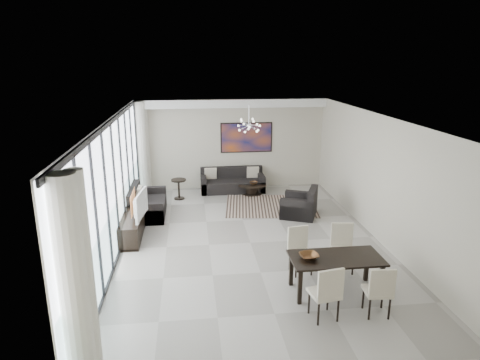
{
  "coord_description": "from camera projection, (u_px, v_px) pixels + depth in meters",
  "views": [
    {
      "loc": [
        -1.32,
        -9.03,
        4.14
      ],
      "look_at": [
        -0.13,
        0.95,
        1.25
      ],
      "focal_mm": 32.0,
      "sensor_mm": 36.0,
      "label": 1
    }
  ],
  "objects": [
    {
      "name": "painting",
      "position": [
        246.0,
        138.0,
        13.78
      ],
      "size": [
        1.68,
        0.04,
        0.98
      ],
      "primitive_type": "cube",
      "color": "#AA4917",
      "rests_on": "room_shell"
    },
    {
      "name": "dining_table",
      "position": [
        336.0,
        262.0,
        7.69
      ],
      "size": [
        1.66,
        0.83,
        0.69
      ],
      "color": "black",
      "rests_on": "floor"
    },
    {
      "name": "sofa_main",
      "position": [
        232.0,
        183.0,
        13.73
      ],
      "size": [
        2.02,
        0.82,
        0.73
      ],
      "color": "black",
      "rests_on": "floor"
    },
    {
      "name": "bowl_coffee",
      "position": [
        254.0,
        183.0,
        13.36
      ],
      "size": [
        0.3,
        0.3,
        0.08
      ],
      "primitive_type": "imported",
      "rotation": [
        0.0,
        0.0,
        0.18
      ],
      "color": "brown",
      "rests_on": "coffee_table"
    },
    {
      "name": "armchair",
      "position": [
        300.0,
        206.0,
        11.53
      ],
      "size": [
        1.18,
        1.21,
        0.79
      ],
      "color": "black",
      "rests_on": "floor"
    },
    {
      "name": "chandelier",
      "position": [
        249.0,
        125.0,
        11.69
      ],
      "size": [
        0.66,
        0.66,
        0.71
      ],
      "color": "silver",
      "rests_on": "room_shell"
    },
    {
      "name": "window_wall",
      "position": [
        119.0,
        187.0,
        9.18
      ],
      "size": [
        0.37,
        8.95,
        2.9
      ],
      "color": "white",
      "rests_on": "floor"
    },
    {
      "name": "tv_console",
      "position": [
        132.0,
        227.0,
        10.17
      ],
      "size": [
        0.48,
        1.7,
        0.53
      ],
      "primitive_type": "cube",
      "color": "black",
      "rests_on": "floor"
    },
    {
      "name": "soffit",
      "position": [
        231.0,
        103.0,
        13.25
      ],
      "size": [
        5.98,
        0.4,
        0.26
      ],
      "primitive_type": "cube",
      "color": "white",
      "rests_on": "room_shell"
    },
    {
      "name": "room_shell",
      "position": [
        271.0,
        182.0,
        9.57
      ],
      "size": [
        6.0,
        9.0,
        2.9
      ],
      "color": "#A8A39B",
      "rests_on": "ground"
    },
    {
      "name": "bowl_dining",
      "position": [
        309.0,
        256.0,
        7.61
      ],
      "size": [
        0.38,
        0.38,
        0.08
      ],
      "primitive_type": "imported",
      "rotation": [
        0.0,
        0.0,
        0.13
      ],
      "color": "brown",
      "rests_on": "dining_table"
    },
    {
      "name": "side_table",
      "position": [
        179.0,
        186.0,
        12.88
      ],
      "size": [
        0.45,
        0.45,
        0.62
      ],
      "color": "black",
      "rests_on": "floor"
    },
    {
      "name": "dining_chair_nw",
      "position": [
        299.0,
        246.0,
        8.49
      ],
      "size": [
        0.48,
        0.48,
        0.92
      ],
      "color": "beige",
      "rests_on": "floor"
    },
    {
      "name": "loveseat",
      "position": [
        146.0,
        206.0,
        11.58
      ],
      "size": [
        0.91,
        1.61,
        0.8
      ],
      "color": "black",
      "rests_on": "floor"
    },
    {
      "name": "dining_chair_ne",
      "position": [
        342.0,
        244.0,
        8.56
      ],
      "size": [
        0.5,
        0.5,
        0.95
      ],
      "color": "beige",
      "rests_on": "floor"
    },
    {
      "name": "coffee_table",
      "position": [
        252.0,
        188.0,
        13.43
      ],
      "size": [
        0.91,
        0.91,
        0.32
      ],
      "color": "black",
      "rests_on": "floor"
    },
    {
      "name": "television",
      "position": [
        137.0,
        205.0,
        9.95
      ],
      "size": [
        0.27,
        1.07,
        0.61
      ],
      "primitive_type": "imported",
      "rotation": [
        0.0,
        0.0,
        1.44
      ],
      "color": "gray",
      "rests_on": "tv_console"
    },
    {
      "name": "dining_chair_sw",
      "position": [
        327.0,
        290.0,
        6.83
      ],
      "size": [
        0.51,
        0.51,
        0.97
      ],
      "color": "beige",
      "rests_on": "floor"
    },
    {
      "name": "rug",
      "position": [
        271.0,
        206.0,
        12.37
      ],
      "size": [
        2.78,
        2.27,
        0.01
      ],
      "primitive_type": "cube",
      "rotation": [
        0.0,
        0.0,
        -0.12
      ],
      "color": "black",
      "rests_on": "floor"
    },
    {
      "name": "dining_chair_se",
      "position": [
        380.0,
        289.0,
        6.95
      ],
      "size": [
        0.45,
        0.45,
        0.91
      ],
      "color": "beige",
      "rests_on": "floor"
    }
  ]
}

